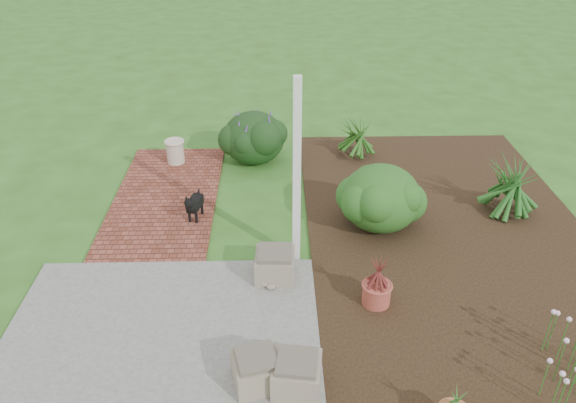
{
  "coord_description": "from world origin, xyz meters",
  "views": [
    {
      "loc": [
        0.04,
        -5.99,
        4.46
      ],
      "look_at": [
        0.2,
        0.4,
        0.7
      ],
      "focal_mm": 35.0,
      "sensor_mm": 36.0,
      "label": 1
    }
  ],
  "objects_px": {
    "stone_trough_near": "(257,371)",
    "evergreen_shrub": "(381,196)",
    "black_dog": "(194,204)",
    "cream_ceramic_urn": "(175,152)"
  },
  "relations": [
    {
      "from": "stone_trough_near",
      "to": "evergreen_shrub",
      "type": "xyz_separation_m",
      "value": [
        1.7,
        2.88,
        0.32
      ]
    },
    {
      "from": "black_dog",
      "to": "cream_ceramic_urn",
      "type": "distance_m",
      "value": 1.98
    },
    {
      "from": "stone_trough_near",
      "to": "cream_ceramic_urn",
      "type": "height_order",
      "value": "cream_ceramic_urn"
    },
    {
      "from": "stone_trough_near",
      "to": "black_dog",
      "type": "height_order",
      "value": "black_dog"
    },
    {
      "from": "black_dog",
      "to": "evergreen_shrub",
      "type": "height_order",
      "value": "evergreen_shrub"
    },
    {
      "from": "stone_trough_near",
      "to": "cream_ceramic_urn",
      "type": "bearing_deg",
      "value": 107.14
    },
    {
      "from": "black_dog",
      "to": "evergreen_shrub",
      "type": "distance_m",
      "value": 2.7
    },
    {
      "from": "stone_trough_near",
      "to": "evergreen_shrub",
      "type": "relative_size",
      "value": 0.4
    },
    {
      "from": "black_dog",
      "to": "stone_trough_near",
      "type": "bearing_deg",
      "value": -58.99
    },
    {
      "from": "cream_ceramic_urn",
      "to": "black_dog",
      "type": "bearing_deg",
      "value": -73.67
    }
  ]
}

